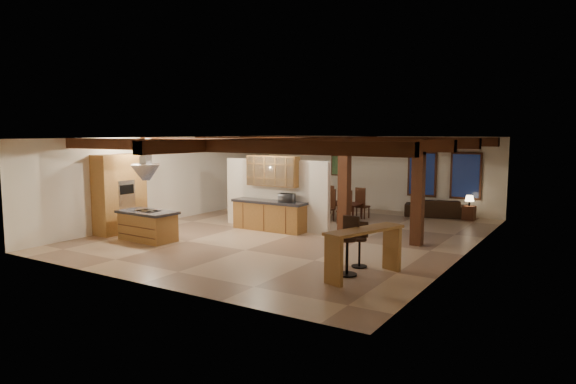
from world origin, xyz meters
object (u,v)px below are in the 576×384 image
Objects in this scene: sofa at (436,208)px; bar_counter at (364,245)px; dining_table at (338,211)px; kitchen_island at (148,225)px.

bar_counter reaches higher than sofa.
dining_table is 0.80× the size of bar_counter.
sofa is at bearing 55.83° from kitchen_island.
bar_counter is (6.71, -0.16, 0.27)m from kitchen_island.
sofa is at bearing 38.80° from dining_table.
bar_counter is at bearing -1.41° from kitchen_island.
bar_counter reaches higher than kitchen_island.
kitchen_island is 6.72m from bar_counter.
kitchen_island is 0.81× the size of sofa.
kitchen_island reaches higher than dining_table.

